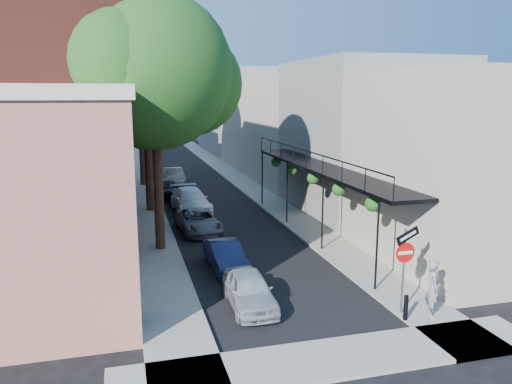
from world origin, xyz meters
TOP-DOWN VIEW (x-y plane):
  - ground at (0.00, 0.00)m, footprint 160.00×160.00m
  - road_surface at (0.00, 30.00)m, footprint 6.00×64.00m
  - sidewalk_left at (-4.00, 30.00)m, footprint 2.00×64.00m
  - sidewalk_right at (4.00, 30.00)m, footprint 2.00×64.00m
  - sidewalk_cross at (0.00, -1.00)m, footprint 12.00×2.00m
  - buildings_left at (-9.30, 28.76)m, footprint 10.10×59.10m
  - buildings_right at (8.99, 29.49)m, footprint 9.80×55.00m
  - sign_post at (3.16, 0.97)m, footprint 0.89×0.17m
  - bollard at (3.00, 0.50)m, footprint 0.14×0.14m
  - oak_near at (-3.37, 10.26)m, footprint 7.48×6.80m
  - oak_mid at (-3.42, 18.23)m, footprint 6.60×6.00m
  - oak_far at (-3.35, 27.27)m, footprint 7.70×7.00m
  - parked_car_a at (-1.40, 2.97)m, footprint 1.48×3.54m
  - parked_car_b at (-1.44, 6.76)m, footprint 1.32×3.51m
  - parked_car_c at (-1.63, 12.66)m, footprint 2.17×4.25m
  - parked_car_d at (-1.40, 17.42)m, footprint 2.26×4.90m
  - parked_car_e at (-2.41, 22.06)m, footprint 1.80×3.99m
  - parked_car_f at (-1.40, 27.09)m, footprint 1.50×3.96m
  - pedestrian at (3.94, 0.52)m, footprint 0.65×0.79m

SIDE VIEW (x-z plane):
  - ground at x=0.00m, z-range 0.00..0.00m
  - road_surface at x=0.00m, z-range 0.00..0.01m
  - sidewalk_left at x=-4.00m, z-range 0.00..0.12m
  - sidewalk_right at x=4.00m, z-range 0.00..0.12m
  - sidewalk_cross at x=0.00m, z-range 0.00..0.12m
  - bollard at x=3.00m, z-range 0.12..0.92m
  - parked_car_b at x=-1.44m, z-range 0.00..1.15m
  - parked_car_c at x=-1.63m, z-range 0.00..1.15m
  - parked_car_a at x=-1.40m, z-range 0.00..1.20m
  - parked_car_f at x=-1.40m, z-range 0.00..1.29m
  - parked_car_e at x=-2.41m, z-range 0.00..1.33m
  - parked_car_d at x=-1.40m, z-range 0.00..1.39m
  - pedestrian at x=3.94m, z-range 0.12..1.97m
  - sign_post at x=3.16m, z-range 0.54..3.53m
  - buildings_right at x=8.99m, z-range -0.58..9.42m
  - buildings_left at x=-9.30m, z-range -1.06..10.94m
  - oak_mid at x=-3.42m, z-range 1.96..12.16m
  - oak_near at x=-3.37m, z-range 2.17..13.59m
  - oak_far at x=-3.35m, z-range 2.31..14.21m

